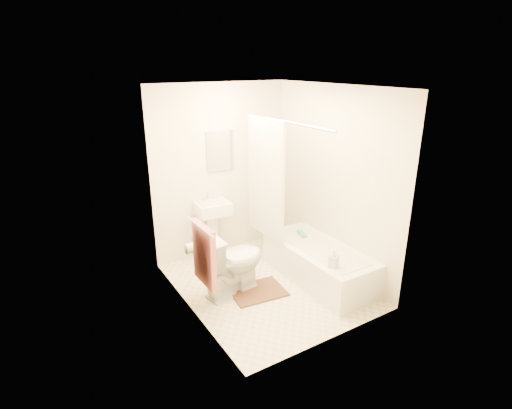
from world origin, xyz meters
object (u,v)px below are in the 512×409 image
bathtub (318,263)px  toilet (232,262)px  bath_mat (257,291)px  soap_bottle (334,259)px  sink (213,227)px

bathtub → toilet: bearing=164.5°
bath_mat → soap_bottle: soap_bottle is taller
bathtub → soap_bottle: soap_bottle is taller
toilet → bath_mat: (0.25, -0.18, -0.39)m
soap_bottle → bath_mat: bearing=136.7°
soap_bottle → toilet: bearing=138.7°
bathtub → bath_mat: size_ratio=2.44×
sink → bath_mat: 1.22m
toilet → bathtub: bearing=-114.2°
sink → bath_mat: bearing=-85.5°
bathtub → bath_mat: bearing=171.7°
sink → soap_bottle: (0.67, -1.74, 0.09)m
toilet → soap_bottle: (0.89, -0.78, 0.14)m
bathtub → bath_mat: (-0.84, 0.12, -0.21)m
toilet → bath_mat: toilet is taller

